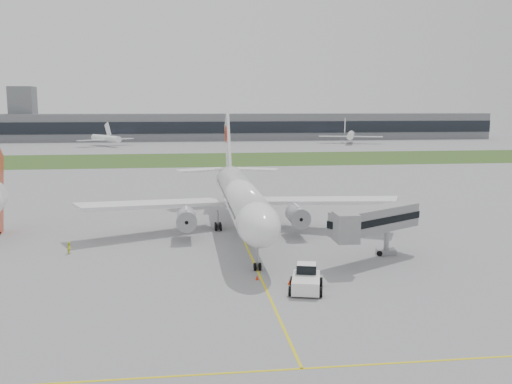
{
  "coord_description": "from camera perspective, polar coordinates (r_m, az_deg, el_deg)",
  "views": [
    {
      "loc": [
        -8.28,
        -78.26,
        19.07
      ],
      "look_at": [
        2.01,
        2.0,
        6.55
      ],
      "focal_mm": 40.0,
      "sensor_mm": 36.0,
      "label": 1
    }
  ],
  "objects": [
    {
      "name": "safety_cone_right",
      "position": [
        61.64,
        3.4,
        -8.95
      ],
      "size": [
        0.44,
        0.44,
        0.61
      ],
      "primitive_type": "cone",
      "color": "red",
      "rests_on": "ground"
    },
    {
      "name": "pushback_tug",
      "position": [
        59.77,
        5.04,
        -8.66
      ],
      "size": [
        4.34,
        5.53,
        2.56
      ],
      "rotation": [
        0.0,
        0.0,
        -0.25
      ],
      "color": "white",
      "rests_on": "ground"
    },
    {
      "name": "jet_bridge",
      "position": [
        70.88,
        11.46,
        -2.86
      ],
      "size": [
        13.39,
        10.63,
        6.72
      ],
      "rotation": [
        0.0,
        0.0,
        0.54
      ],
      "color": "gray",
      "rests_on": "ground"
    },
    {
      "name": "airliner",
      "position": [
        84.61,
        -1.6,
        -0.33
      ],
      "size": [
        48.13,
        53.95,
        17.88
      ],
      "color": "white",
      "rests_on": "ground"
    },
    {
      "name": "ground_crew_far",
      "position": [
        77.42,
        -18.15,
        -5.33
      ],
      "size": [
        0.69,
        0.83,
        1.53
      ],
      "primitive_type": "imported",
      "rotation": [
        0.0,
        0.0,
        1.41
      ],
      "color": "#ECFF2A",
      "rests_on": "ground"
    },
    {
      "name": "ground",
      "position": [
        80.98,
        -1.23,
        -4.83
      ],
      "size": [
        600.0,
        600.0,
        0.0
      ],
      "primitive_type": "plane",
      "color": "gray",
      "rests_on": "ground"
    },
    {
      "name": "safety_cone_left",
      "position": [
        63.13,
        0.11,
        -8.53
      ],
      "size": [
        0.39,
        0.39,
        0.54
      ],
      "primitive_type": "cone",
      "color": "red",
      "rests_on": "ground"
    },
    {
      "name": "distant_aircraft_right",
      "position": [
        283.06,
        9.43,
        4.81
      ],
      "size": [
        37.42,
        35.1,
        11.7
      ],
      "primitive_type": null,
      "rotation": [
        0.0,
        0.0,
        -0.31
      ],
      "color": "white",
      "rests_on": "ground"
    },
    {
      "name": "ground_crew_near",
      "position": [
        61.75,
        4.44,
        -8.34
      ],
      "size": [
        0.73,
        0.56,
        1.81
      ],
      "primitive_type": "imported",
      "rotation": [
        0.0,
        0.0,
        3.35
      ],
      "color": "#B1D323",
      "rests_on": "ground"
    },
    {
      "name": "control_tower",
      "position": [
        321.41,
        -22.1,
        4.75
      ],
      "size": [
        12.0,
        12.0,
        56.0
      ],
      "primitive_type": null,
      "color": "slate",
      "rests_on": "ground"
    },
    {
      "name": "distant_aircraft_left",
      "position": [
        270.21,
        -14.75,
        4.46
      ],
      "size": [
        35.72,
        34.91,
        10.32
      ],
      "primitive_type": null,
      "rotation": [
        0.0,
        0.0,
        0.6
      ],
      "color": "white",
      "rests_on": "ground"
    },
    {
      "name": "grass_strip",
      "position": [
        199.35,
        -4.9,
        3.28
      ],
      "size": [
        600.0,
        50.0,
        0.02
      ],
      "primitive_type": "cube",
      "color": "#3A5B22",
      "rests_on": "ground"
    },
    {
      "name": "apron_markings",
      "position": [
        76.15,
        -0.83,
        -5.71
      ],
      "size": [
        70.0,
        70.0,
        0.04
      ],
      "primitive_type": null,
      "color": "yellow",
      "rests_on": "ground"
    },
    {
      "name": "terminal_building",
      "position": [
        308.48,
        -5.8,
        6.51
      ],
      "size": [
        320.0,
        22.3,
        14.0
      ],
      "color": "slate",
      "rests_on": "ground"
    }
  ]
}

